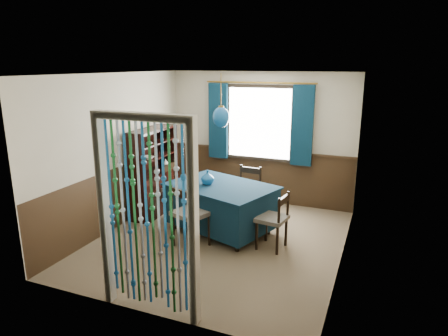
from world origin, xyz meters
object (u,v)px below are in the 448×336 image
at_px(chair_far, 247,191).
at_px(chair_left, 178,188).
at_px(vase_sideboard, 165,163).
at_px(pendant_lamp, 221,117).
at_px(vase_table, 208,178).
at_px(bowl_shelf, 147,158).
at_px(sideboard, 154,183).
at_px(chair_right, 274,219).
at_px(chair_near, 189,214).
at_px(dining_table, 221,205).

xyz_separation_m(chair_far, chair_left, (-1.14, -0.41, 0.03)).
bearing_deg(chair_left, vase_sideboard, -127.28).
relative_size(pendant_lamp, vase_table, 3.96).
height_order(pendant_lamp, bowl_shelf, pendant_lamp).
relative_size(chair_left, sideboard, 0.63).
xyz_separation_m(pendant_lamp, bowl_shelf, (-1.40, 0.09, -0.78)).
xyz_separation_m(chair_far, chair_right, (0.76, -1.01, -0.03)).
bearing_deg(bowl_shelf, chair_near, -33.44).
relative_size(sideboard, pendant_lamp, 1.91).
relative_size(chair_right, bowl_shelf, 3.72).
bearing_deg(pendant_lamp, chair_far, 75.96).
relative_size(chair_right, sideboard, 0.55).
relative_size(chair_far, bowl_shelf, 3.95).
xyz_separation_m(chair_left, vase_table, (0.74, -0.35, 0.36)).
relative_size(dining_table, chair_near, 1.98).
height_order(chair_far, vase_sideboard, vase_sideboard).
distance_m(vase_table, vase_sideboard, 1.38).
xyz_separation_m(sideboard, bowl_shelf, (0.06, -0.25, 0.53)).
xyz_separation_m(sideboard, pendant_lamp, (1.46, -0.34, 1.31)).
relative_size(sideboard, vase_table, 7.58).
height_order(chair_left, sideboard, sideboard).
height_order(chair_near, bowl_shelf, bowl_shelf).
distance_m(sideboard, pendant_lamp, 1.99).
height_order(chair_right, vase_sideboard, vase_sideboard).
xyz_separation_m(chair_far, vase_sideboard, (-1.59, -0.05, 0.38)).
bearing_deg(chair_far, vase_sideboard, 6.23).
bearing_deg(chair_far, sideboard, 17.63).
height_order(dining_table, bowl_shelf, bowl_shelf).
relative_size(chair_near, bowl_shelf, 4.17).
bearing_deg(chair_near, chair_left, 145.96).
bearing_deg(chair_near, chair_far, 94.04).
bearing_deg(dining_table, bowl_shelf, -165.66).
bearing_deg(sideboard, dining_table, -14.72).
xyz_separation_m(chair_left, chair_right, (1.90, -0.61, -0.06)).
bearing_deg(bowl_shelf, dining_table, -3.75).
relative_size(chair_far, sideboard, 0.59).
bearing_deg(sideboard, bowl_shelf, -78.17).
bearing_deg(chair_left, vase_table, 66.19).
xyz_separation_m(dining_table, vase_table, (-0.22, -0.03, 0.43)).
relative_size(chair_right, pendant_lamp, 1.06).
distance_m(chair_far, pendant_lamp, 1.57).
bearing_deg(chair_right, chair_left, 79.83).
height_order(dining_table, chair_left, chair_left).
height_order(chair_near, pendant_lamp, pendant_lamp).
height_order(chair_far, bowl_shelf, bowl_shelf).
relative_size(chair_far, vase_table, 4.45).
distance_m(chair_near, vase_sideboard, 1.85).
relative_size(chair_far, vase_sideboard, 5.26).
relative_size(pendant_lamp, vase_sideboard, 4.68).
relative_size(dining_table, vase_sideboard, 10.96).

